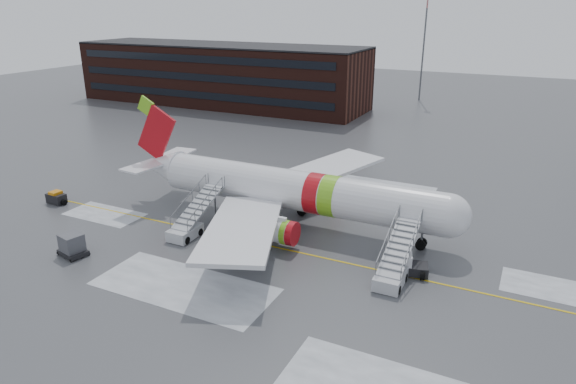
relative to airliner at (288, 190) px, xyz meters
The scene contains 9 objects.
ground 7.00m from the airliner, 45.96° to the right, with size 260.00×260.00×0.00m, color #494C4F.
airliner is the anchor object (origin of this frame).
airstair_fwd 14.05m from the airliner, 28.16° to the right, with size 2.05×7.70×3.48m.
airstair_aft 9.82m from the airliner, 136.70° to the right, with size 2.05×7.70×3.48m.
pushback_tug 13.99m from the airliner, 21.12° to the right, with size 3.35×2.84×1.73m.
uld_container 19.79m from the airliner, 133.13° to the right, with size 2.69×2.22×1.93m.
baggage_tractor 25.58m from the airliner, 165.56° to the right, with size 2.65×1.33×1.36m.
terminal_building 65.02m from the airliner, 128.85° to the left, with size 62.00×16.11×12.30m.
light_mast_far_n 74.43m from the airliner, 92.92° to the left, with size 1.20×1.20×24.25m.
Camera 1 is at (16.07, -37.05, 20.24)m, focal length 32.00 mm.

